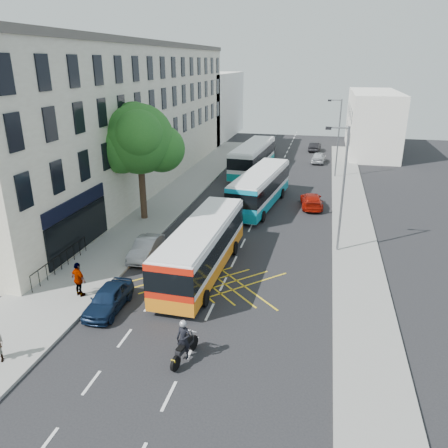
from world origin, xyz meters
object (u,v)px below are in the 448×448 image
Objects in this scene: lamp_far at (338,134)px; motorbike at (184,341)px; distant_car_silver at (319,157)px; distant_car_dark at (315,147)px; parked_car_blue at (109,298)px; distant_car_grey at (265,148)px; parked_car_silver at (146,248)px; street_tree at (139,140)px; pedestrian_far at (79,279)px; lamp_near at (342,184)px; bus_far at (253,158)px; red_hatchback at (312,200)px; bus_near at (202,247)px; bus_mid at (260,188)px.

lamp_far is 3.72× the size of motorbike.
distant_car_silver is 7.38m from distant_car_dark.
distant_car_grey is (2.21, 40.95, 0.13)m from parked_car_blue.
street_tree is at bearing 112.48° from parked_car_silver.
pedestrian_far reaches higher than parked_car_silver.
parked_car_blue is (-4.92, 2.93, -0.28)m from motorbike.
lamp_near is 2.18× the size of parked_car_blue.
street_tree reaches higher than distant_car_dark.
bus_far is at bearing -73.37° from pedestrian_far.
red_hatchback is (-1.96, -10.89, -4.00)m from lamp_far.
parked_car_blue is (-3.48, -5.06, -0.98)m from bus_near.
bus_near is 0.97× the size of bus_mid.
distant_car_dark is at bearing 24.00° from distant_car_grey.
bus_near is 39.61m from distant_car_dark.
street_tree reaches higher than lamp_near.
street_tree is 22.57m from lamp_far.
distant_car_grey is 1.40× the size of distant_car_silver.
street_tree is 11.02m from bus_mid.
parked_car_silver is at bearing 164.44° from bus_near.
bus_far is at bearing 71.82° from distant_car_dark.
distant_car_grey is 2.84× the size of pedestrian_far.
pedestrian_far reaches higher than distant_car_silver.
lamp_near reaches higher than motorbike.
bus_near is (-7.71, -24.84, -3.01)m from lamp_far.
bus_far is at bearing 113.85° from lamp_near.
red_hatchback is at bearing 50.76° from parked_car_silver.
red_hatchback is at bearing -100.18° from lamp_far.
lamp_far is at bearing 3.49° from bus_far.
parked_car_blue is (-11.19, -9.90, -3.99)m from lamp_near.
red_hatchback is at bearing 69.15° from bus_near.
street_tree reaches higher than parked_car_blue.
street_tree is at bearing 168.60° from lamp_near.
motorbike is at bearing 89.01° from distant_car_silver.
street_tree reaches higher than bus_near.
street_tree is at bearing 129.93° from motorbike.
bus_mid reaches higher than parked_car_silver.
bus_near is 32.46m from distant_car_silver.
pedestrian_far is at bearing -114.31° from lamp_far.
distant_car_dark is at bearing 70.14° from bus_far.
pedestrian_far is at bearing -105.44° from parked_car_silver.
red_hatchback is 0.78× the size of distant_car_grey.
parked_car_blue is at bearing -74.74° from street_tree.
bus_mid is at bearing 63.78° from parked_car_silver.
bus_near is at bearing -91.49° from distant_car_grey.
bus_far reaches higher than distant_car_dark.
street_tree is at bearing -104.86° from bus_far.
lamp_far reaches higher than bus_far.
parked_car_silver is (-0.60, 6.32, -0.01)m from parked_car_blue.
bus_near is 6.22m from parked_car_blue.
motorbike is 0.40× the size of distant_car_grey.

